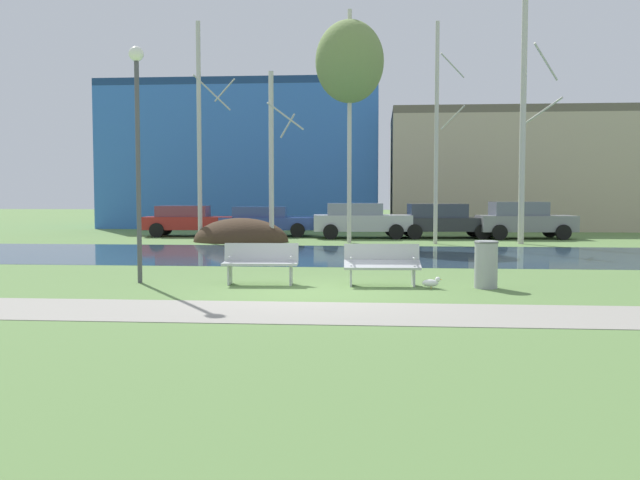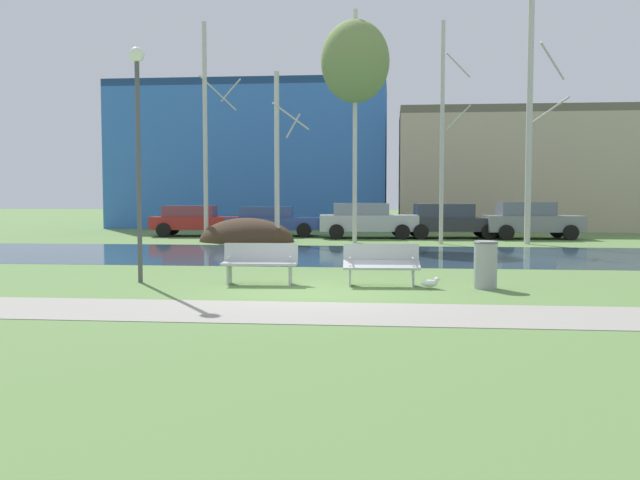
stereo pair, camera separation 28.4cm
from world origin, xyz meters
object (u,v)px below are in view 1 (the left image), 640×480
object	(u,v)px
streetlamp	(137,125)
parked_van_nearest_red	(188,220)
bench_right	(382,263)
trash_bin	(486,264)
parked_wagon_fourth_dark	(442,220)
parked_suv_fifth_grey	(524,220)
bench_left	(261,262)
parked_hatch_third_silver	(360,220)
seagull	(431,283)
parked_sedan_second_blue	(266,220)

from	to	relation	value
streetlamp	parked_van_nearest_red	size ratio (longest dim) A/B	1.22
bench_right	trash_bin	size ratio (longest dim) A/B	1.67
parked_van_nearest_red	parked_wagon_fourth_dark	bearing A→B (deg)	-1.38
trash_bin	streetlamp	bearing A→B (deg)	178.08
parked_wagon_fourth_dark	parked_suv_fifth_grey	xyz separation A→B (m)	(3.42, -0.18, 0.04)
parked_wagon_fourth_dark	parked_van_nearest_red	bearing A→B (deg)	178.62
bench_left	parked_hatch_third_silver	size ratio (longest dim) A/B	0.38
bench_left	parked_suv_fifth_grey	size ratio (longest dim) A/B	0.39
seagull	streetlamp	xyz separation A→B (m)	(-6.25, 0.47, 3.28)
parked_wagon_fourth_dark	parked_sedan_second_blue	bearing A→B (deg)	175.73
bench_left	seagull	world-z (taller)	bench_left
parked_sedan_second_blue	parked_wagon_fourth_dark	size ratio (longest dim) A/B	0.97
bench_right	seagull	size ratio (longest dim) A/B	4.03
bench_left	parked_wagon_fourth_dark	world-z (taller)	parked_wagon_fourth_dark
parked_hatch_third_silver	parked_van_nearest_red	bearing A→B (deg)	175.46
parked_suv_fifth_grey	bench_left	bearing A→B (deg)	-118.51
parked_sedan_second_blue	parked_hatch_third_silver	distance (m)	4.41
trash_bin	parked_suv_fifth_grey	xyz separation A→B (m)	(3.97, 16.19, 0.31)
trash_bin	seagull	xyz separation A→B (m)	(-1.12, -0.23, -0.37)
bench_left	parked_sedan_second_blue	xyz separation A→B (m)	(-2.61, 16.74, 0.25)
bench_left	seagull	bearing A→B (deg)	-7.06
parked_suv_fifth_grey	parked_van_nearest_red	bearing A→B (deg)	178.26
parked_hatch_third_silver	seagull	bearing A→B (deg)	-83.36
bench_right	parked_sedan_second_blue	size ratio (longest dim) A/B	0.37
bench_right	trash_bin	xyz separation A→B (m)	(2.12, -0.22, 0.03)
seagull	parked_wagon_fourth_dark	world-z (taller)	parked_wagon_fourth_dark
trash_bin	parked_hatch_third_silver	bearing A→B (deg)	100.65
parked_wagon_fourth_dark	seagull	bearing A→B (deg)	-95.74
bench_left	parked_suv_fifth_grey	distance (m)	18.19
bench_left	bench_right	world-z (taller)	same
parked_van_nearest_red	parked_suv_fifth_grey	world-z (taller)	parked_suv_fifth_grey
bench_right	seagull	xyz separation A→B (m)	(1.00, -0.44, -0.34)
parked_sedan_second_blue	parked_hatch_third_silver	world-z (taller)	parked_hatch_third_silver
trash_bin	parked_sedan_second_blue	size ratio (longest dim) A/B	0.22
bench_left	seagull	xyz separation A→B (m)	(3.59, -0.44, -0.34)
seagull	trash_bin	bearing A→B (deg)	11.44
bench_right	bench_left	bearing A→B (deg)	180.00
trash_bin	parked_van_nearest_red	world-z (taller)	parked_van_nearest_red
parked_wagon_fourth_dark	parked_suv_fifth_grey	bearing A→B (deg)	-2.96
bench_left	parked_wagon_fourth_dark	bearing A→B (deg)	71.97
parked_wagon_fourth_dark	trash_bin	bearing A→B (deg)	-91.91
bench_right	streetlamp	bearing A→B (deg)	179.68
streetlamp	parked_sedan_second_blue	world-z (taller)	streetlamp
parked_hatch_third_silver	trash_bin	bearing A→B (deg)	-79.35
parked_van_nearest_red	parked_wagon_fourth_dark	distance (m)	11.35
parked_sedan_second_blue	trash_bin	bearing A→B (deg)	-66.64
parked_van_nearest_red	parked_sedan_second_blue	distance (m)	3.49
parked_van_nearest_red	parked_wagon_fourth_dark	size ratio (longest dim) A/B	0.93
seagull	parked_wagon_fourth_dark	xyz separation A→B (m)	(1.67, 16.60, 0.65)
trash_bin	streetlamp	distance (m)	7.93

